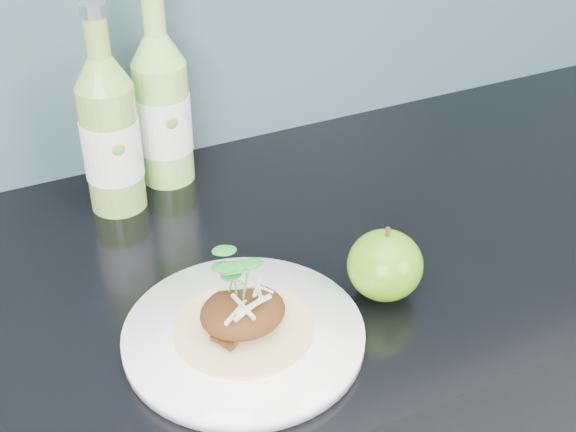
# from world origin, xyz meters

# --- Properties ---
(dinner_plate) EXTENTS (0.32, 0.32, 0.02)m
(dinner_plate) POSITION_xyz_m (-0.02, 1.56, 0.91)
(dinner_plate) COLOR white
(dinner_plate) RESTS_ON kitchen_counter
(pork_taco) EXTENTS (0.15, 0.15, 0.10)m
(pork_taco) POSITION_xyz_m (-0.02, 1.56, 0.94)
(pork_taco) COLOR tan
(pork_taco) RESTS_ON dinner_plate
(green_apple) EXTENTS (0.10, 0.10, 0.09)m
(green_apple) POSITION_xyz_m (0.16, 1.57, 0.94)
(green_apple) COLOR #30810E
(green_apple) RESTS_ON kitchen_counter
(cider_bottle_left) EXTENTS (0.10, 0.10, 0.27)m
(cider_bottle_left) POSITION_xyz_m (-0.06, 1.88, 1.00)
(cider_bottle_left) COLOR #80A545
(cider_bottle_left) RESTS_ON kitchen_counter
(cider_bottle_right) EXTENTS (0.10, 0.10, 0.27)m
(cider_bottle_right) POSITION_xyz_m (0.02, 1.92, 1.00)
(cider_bottle_right) COLOR #8EC853
(cider_bottle_right) RESTS_ON kitchen_counter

